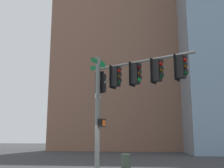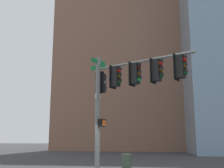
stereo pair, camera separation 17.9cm
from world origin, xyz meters
name	(u,v)px [view 1 (the left image)]	position (x,y,z in m)	size (l,w,h in m)	color
signal_pole_assembly	(124,87)	(1.01, -0.22, 4.34)	(5.11, 2.99, 6.10)	slate
litter_bin	(126,162)	(0.78, 3.20, 0.47)	(0.56, 0.56, 0.95)	#384738
building_brick_midblock	(120,24)	(-2.85, 35.32, 23.31)	(21.45, 15.36, 46.61)	#845B47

